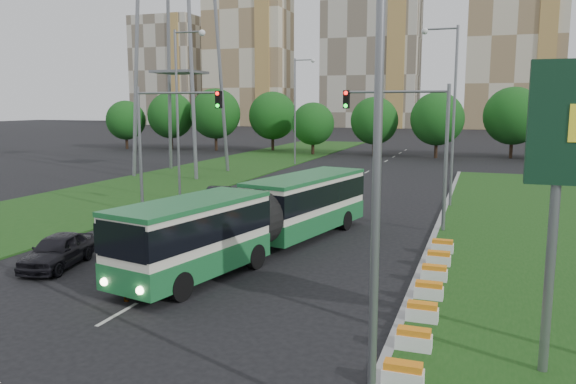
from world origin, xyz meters
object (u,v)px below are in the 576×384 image
at_px(car_left_far, 217,196).
at_px(traffic_mast_median, 416,134).
at_px(articulated_bus, 259,217).
at_px(pedestrian, 127,278).
at_px(traffic_mast_left, 162,130).
at_px(car_left_near, 58,250).
at_px(shopping_trolley, 159,284).

bearing_deg(car_left_far, traffic_mast_median, -22.60).
xyz_separation_m(articulated_bus, pedestrian, (-1.98, -7.66, -0.90)).
xyz_separation_m(traffic_mast_left, car_left_near, (1.59, -11.18, -4.62)).
bearing_deg(shopping_trolley, car_left_far, 94.72).
height_order(articulated_bus, car_left_near, articulated_bus).
relative_size(traffic_mast_left, pedestrian, 4.84).
xyz_separation_m(car_left_near, car_left_far, (-0.16, 15.61, -0.08)).
bearing_deg(traffic_mast_median, shopping_trolley, -119.28).
bearing_deg(traffic_mast_left, articulated_bus, -34.33).
distance_m(traffic_mast_median, car_left_far, 14.91).
height_order(traffic_mast_median, car_left_far, traffic_mast_median).
distance_m(car_left_near, car_left_far, 15.61).
distance_m(pedestrian, shopping_trolley, 1.33).
bearing_deg(articulated_bus, traffic_mast_median, 60.63).
relative_size(car_left_far, shopping_trolley, 6.03).
relative_size(car_left_near, shopping_trolley, 6.57).
bearing_deg(shopping_trolley, car_left_near, 151.16).
relative_size(traffic_mast_median, car_left_far, 2.05).
distance_m(articulated_bus, car_left_far, 12.90).
height_order(articulated_bus, pedestrian, articulated_bus).
height_order(car_left_near, car_left_far, car_left_near).
xyz_separation_m(car_left_near, shopping_trolley, (5.91, -1.47, -0.40)).
relative_size(traffic_mast_median, articulated_bus, 0.47).
relative_size(car_left_near, car_left_far, 1.09).
height_order(traffic_mast_left, car_left_near, traffic_mast_left).
relative_size(traffic_mast_median, pedestrian, 4.84).
distance_m(articulated_bus, pedestrian, 7.96).
distance_m(traffic_mast_left, articulated_bus, 11.33).
distance_m(articulated_bus, shopping_trolley, 6.88).
height_order(traffic_mast_median, shopping_trolley, traffic_mast_median).
height_order(car_left_near, shopping_trolley, car_left_near).
height_order(traffic_mast_median, pedestrian, traffic_mast_median).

